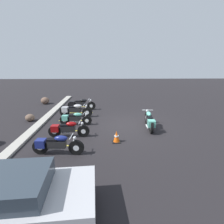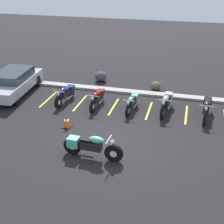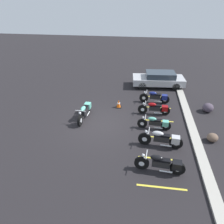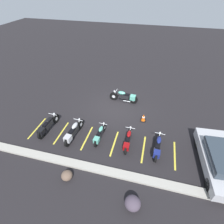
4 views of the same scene
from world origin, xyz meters
name	(u,v)px [view 4 (image 4 of 4)]	position (x,y,z in m)	size (l,w,h in m)	color
ground	(115,108)	(0.00, 0.00, 0.00)	(60.00, 60.00, 0.00)	black
motorcycle_teal_featured	(125,97)	(-0.58, -1.00, 0.49)	(2.36, 0.66, 0.93)	black
parked_bike_0	(158,146)	(-3.43, 3.61, 0.46)	(0.61, 2.18, 0.86)	black
parked_bike_1	(128,140)	(-1.67, 3.53, 0.44)	(0.59, 2.11, 0.83)	black
parked_bike_2	(100,134)	(0.14, 3.49, 0.41)	(0.56, 1.98, 0.78)	black
parked_bike_3	(73,132)	(1.80, 3.78, 0.49)	(0.65, 2.32, 0.91)	black
parked_bike_4	(47,126)	(3.70, 3.64, 0.48)	(0.64, 2.27, 0.89)	black
car_silver	(221,160)	(-6.66, 3.93, 0.68)	(2.12, 4.42, 1.29)	black
concrete_curb	(90,167)	(0.00, 5.66, 0.06)	(18.00, 0.50, 0.12)	#A8A399
landscape_rock_1	(133,203)	(-2.54, 7.08, 0.30)	(0.71, 0.74, 0.61)	#483D4A
landscape_rock_2	(67,175)	(0.94, 6.53, 0.23)	(0.59, 0.57, 0.47)	brown
traffic_cone	(143,118)	(-2.33, 0.99, 0.27)	(0.40, 0.40, 0.58)	black
stall_line_0	(175,155)	(-4.48, 3.62, 0.00)	(0.10, 2.10, 0.00)	gold
stall_line_1	(143,149)	(-2.66, 3.62, 0.00)	(0.10, 2.10, 0.00)	gold
stall_line_2	(114,143)	(-0.84, 3.62, 0.00)	(0.10, 2.10, 0.00)	gold
stall_line_3	(87,138)	(0.98, 3.62, 0.00)	(0.10, 2.10, 0.00)	gold
stall_line_4	(61,133)	(2.81, 3.62, 0.00)	(0.10, 2.10, 0.00)	gold
stall_line_5	(37,128)	(4.63, 3.62, 0.00)	(0.10, 2.10, 0.00)	gold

